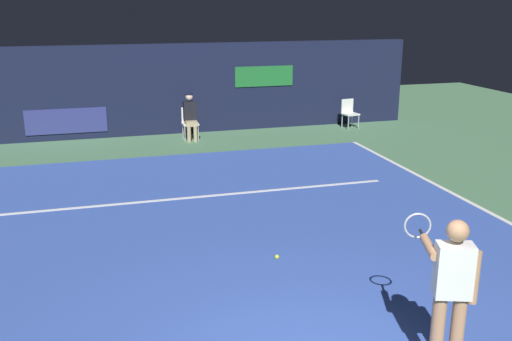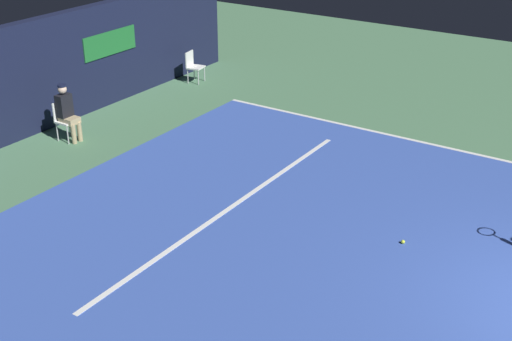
% 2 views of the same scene
% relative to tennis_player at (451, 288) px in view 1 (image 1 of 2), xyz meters
% --- Properties ---
extents(ground_plane, '(30.41, 30.41, 0.00)m').
position_rel_tennis_player_xyz_m(ground_plane, '(-1.36, 4.46, -0.99)').
color(ground_plane, '#4C7A56').
extents(court_surface, '(9.98, 10.53, 0.01)m').
position_rel_tennis_player_xyz_m(court_surface, '(-1.36, 4.46, -0.98)').
color(court_surface, '#3856B2').
rests_on(court_surface, ground).
extents(line_sideline_left, '(0.10, 10.53, 0.01)m').
position_rel_tennis_player_xyz_m(line_sideline_left, '(3.58, 4.46, -0.97)').
color(line_sideline_left, white).
rests_on(line_sideline_left, court_surface).
extents(line_service, '(7.78, 0.10, 0.01)m').
position_rel_tennis_player_xyz_m(line_service, '(-1.36, 6.30, -0.97)').
color(line_service, white).
rests_on(line_service, court_surface).
extents(back_wall, '(15.37, 0.33, 2.60)m').
position_rel_tennis_player_xyz_m(back_wall, '(-1.36, 12.36, 0.31)').
color(back_wall, '#141933').
rests_on(back_wall, ground).
extents(tennis_player, '(0.50, 1.05, 1.73)m').
position_rel_tennis_player_xyz_m(tennis_player, '(0.00, 0.00, 0.00)').
color(tennis_player, tan).
rests_on(tennis_player, ground).
extents(line_judge_on_chair, '(0.44, 0.53, 1.32)m').
position_rel_tennis_player_xyz_m(line_judge_on_chair, '(-0.71, 11.29, -0.30)').
color(line_judge_on_chair, white).
rests_on(line_judge_on_chair, ground).
extents(courtside_chair_near, '(0.50, 0.48, 0.88)m').
position_rel_tennis_player_xyz_m(courtside_chair_near, '(4.27, 11.57, -0.49)').
color(courtside_chair_near, white).
rests_on(courtside_chair_near, ground).
extents(tennis_ball, '(0.07, 0.07, 0.07)m').
position_rel_tennis_player_xyz_m(tennis_ball, '(-0.81, 3.12, -0.94)').
color(tennis_ball, '#CCE033').
rests_on(tennis_ball, court_surface).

